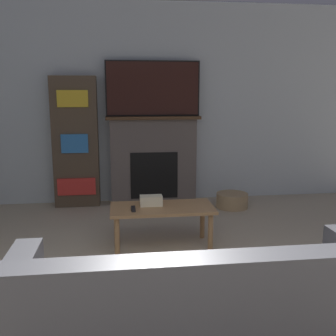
% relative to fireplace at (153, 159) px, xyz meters
% --- Properties ---
extents(wall_back, '(6.18, 0.06, 2.70)m').
position_rel_fireplace_xyz_m(wall_back, '(0.04, 0.14, 0.75)').
color(wall_back, silver).
rests_on(wall_back, ground_plane).
extents(fireplace, '(1.27, 0.28, 1.20)m').
position_rel_fireplace_xyz_m(fireplace, '(0.00, 0.00, 0.00)').
color(fireplace, '#605651').
rests_on(fireplace, ground_plane).
extents(tv, '(1.25, 0.03, 0.73)m').
position_rel_fireplace_xyz_m(tv, '(0.00, -0.02, 0.96)').
color(tv, black).
rests_on(tv, fireplace).
extents(couch, '(2.18, 0.89, 0.82)m').
position_rel_fireplace_xyz_m(couch, '(-0.03, -3.41, -0.32)').
color(couch, '#4C4C51').
rests_on(couch, ground_plane).
extents(coffee_table, '(1.01, 0.49, 0.41)m').
position_rel_fireplace_xyz_m(coffee_table, '(-0.06, -1.63, -0.25)').
color(coffee_table, '#A87A4C').
rests_on(coffee_table, ground_plane).
extents(tissue_box, '(0.22, 0.12, 0.10)m').
position_rel_fireplace_xyz_m(tissue_box, '(-0.17, -1.58, -0.14)').
color(tissue_box, beige).
rests_on(tissue_box, coffee_table).
extents(remote_control, '(0.04, 0.15, 0.02)m').
position_rel_fireplace_xyz_m(remote_control, '(-0.35, -1.71, -0.18)').
color(remote_control, black).
rests_on(remote_control, coffee_table).
extents(bookshelf, '(0.59, 0.29, 1.72)m').
position_rel_fireplace_xyz_m(bookshelf, '(-1.04, -0.02, 0.26)').
color(bookshelf, '#4C3D2D').
rests_on(bookshelf, ground_plane).
extents(storage_basket, '(0.42, 0.42, 0.19)m').
position_rel_fireplace_xyz_m(storage_basket, '(1.02, -0.41, -0.51)').
color(storage_basket, tan).
rests_on(storage_basket, ground_plane).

